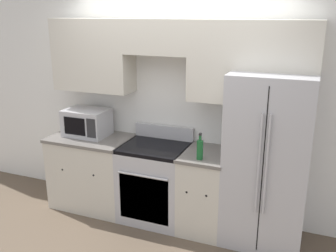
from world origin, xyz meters
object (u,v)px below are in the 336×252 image
object	(u,v)px
oven_range	(155,182)
microwave	(87,122)
refrigerator	(268,159)
bottle	(200,149)

from	to	relation	value
oven_range	microwave	bearing A→B (deg)	177.09
refrigerator	bottle	size ratio (longest dim) A/B	6.44
refrigerator	bottle	bearing A→B (deg)	-157.48
refrigerator	oven_range	bearing A→B (deg)	-176.37
oven_range	microwave	distance (m)	1.09
oven_range	microwave	size ratio (longest dim) A/B	2.05
bottle	oven_range	bearing A→B (deg)	162.06
microwave	refrigerator	bearing A→B (deg)	0.85
refrigerator	bottle	xyz separation A→B (m)	(-0.64, -0.27, 0.11)
oven_range	refrigerator	xyz separation A→B (m)	(1.23, 0.08, 0.44)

